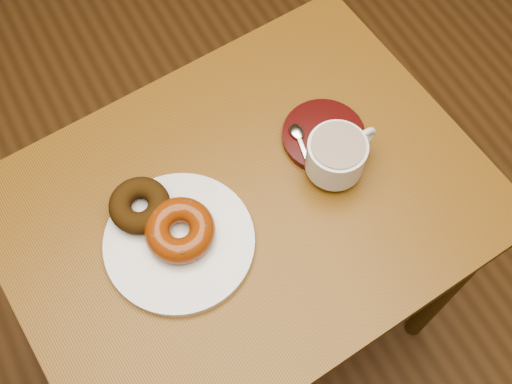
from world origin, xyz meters
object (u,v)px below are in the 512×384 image
saucer (324,136)px  coffee_cup (337,155)px  donut_plate (179,242)px  cafe_table (246,230)px

saucer → coffee_cup: coffee_cup is taller
donut_plate → coffee_cup: bearing=-0.7°
donut_plate → saucer: (0.29, 0.05, 0.00)m
donut_plate → coffee_cup: size_ratio=1.86×
saucer → coffee_cup: size_ratio=1.11×
saucer → coffee_cup: 0.07m
coffee_cup → cafe_table: bearing=169.6°
cafe_table → coffee_cup: bearing=-10.1°
cafe_table → coffee_cup: 0.22m
donut_plate → coffee_cup: (0.28, -0.00, 0.04)m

